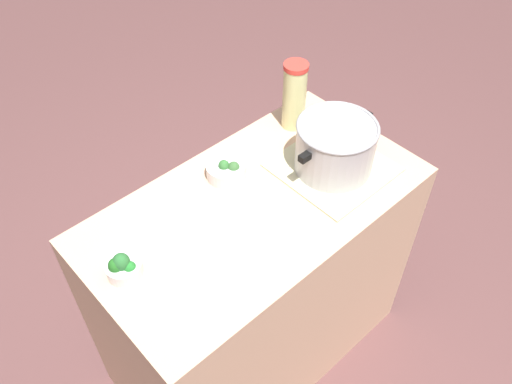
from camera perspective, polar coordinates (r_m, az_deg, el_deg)
The scene contains 7 objects.
ground_plane at distance 2.52m, azimuth 0.00°, elevation -15.81°, with size 8.00×8.00×0.00m, color brown.
counter_slab at distance 2.12m, azimuth 0.00°, elevation -9.81°, with size 1.15×0.62×0.94m, color #D2A887.
dish_cloth at distance 1.88m, azimuth 8.13°, elevation 2.61°, with size 0.35×0.36×0.01m, color beige.
cooking_pot at distance 1.82m, azimuth 8.44°, elevation 4.85°, with size 0.34×0.27×0.18m.
lemonade_pitcher at distance 1.97m, azimuth 4.10°, elevation 10.19°, with size 0.09×0.09×0.27m.
broccoli_bowl_front at distance 1.82m, azimuth -3.15°, elevation 2.36°, with size 0.14×0.14×0.08m.
broccoli_bowl_center at distance 1.59m, azimuth -13.96°, elevation -7.76°, with size 0.11×0.11×0.09m.
Camera 1 is at (0.80, 0.88, 2.23)m, focal length 37.59 mm.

